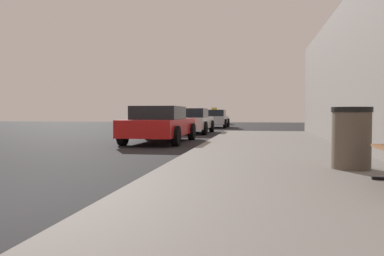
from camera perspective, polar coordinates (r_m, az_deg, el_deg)
The scene contains 6 objects.
sidewalk at distance 3.28m, azimuth 17.29°, elevation -14.82°, with size 4.00×32.00×0.15m, color gray.
trash_bin at distance 6.52m, azimuth 22.81°, elevation -1.35°, with size 0.62×0.62×0.98m.
car_red at distance 13.38m, azimuth -4.81°, elevation 0.59°, with size 1.96×4.53×1.27m.
car_white at distance 19.47m, azimuth -0.11°, elevation 1.11°, with size 1.99×4.36×1.27m.
car_silver at distance 27.19m, azimuth 3.38°, elevation 1.43°, with size 1.94×4.12×1.43m.
car_blue at distance 36.21m, azimuth 3.20°, elevation 1.63°, with size 2.04×4.04×1.27m.
Camera 1 is at (3.58, -3.11, 1.03)m, focal length 35.52 mm.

